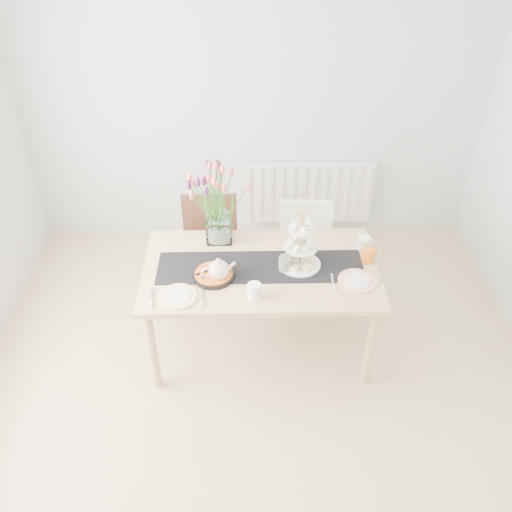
{
  "coord_description": "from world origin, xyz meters",
  "views": [
    {
      "loc": [
        -0.08,
        -2.17,
        3.06
      ],
      "look_at": [
        -0.02,
        0.66,
        0.89
      ],
      "focal_mm": 38.0,
      "sensor_mm": 36.0,
      "label": 1
    }
  ],
  "objects_px": {
    "plate_left": "(177,297)",
    "tart_tin": "(214,275)",
    "mug_white": "(254,291)",
    "radiator": "(308,192)",
    "chair_white": "(306,246)",
    "teapot": "(219,270)",
    "plate_right": "(357,281)",
    "chair_brown": "(210,242)",
    "tulip_vase": "(218,195)",
    "mug_orange": "(368,255)",
    "cake_stand": "(300,252)",
    "mug_grey": "(285,264)",
    "dining_table": "(260,276)",
    "cream_jug": "(364,243)"
  },
  "relations": [
    {
      "from": "cake_stand",
      "to": "cream_jug",
      "type": "bearing_deg",
      "value": 21.46
    },
    {
      "from": "teapot",
      "to": "cream_jug",
      "type": "xyz_separation_m",
      "value": [
        1.01,
        0.31,
        -0.02
      ]
    },
    {
      "from": "teapot",
      "to": "mug_grey",
      "type": "xyz_separation_m",
      "value": [
        0.44,
        0.08,
        -0.02
      ]
    },
    {
      "from": "radiator",
      "to": "mug_grey",
      "type": "bearing_deg",
      "value": -101.97
    },
    {
      "from": "mug_grey",
      "to": "mug_orange",
      "type": "bearing_deg",
      "value": 11.97
    },
    {
      "from": "tulip_vase",
      "to": "teapot",
      "type": "relative_size",
      "value": 2.92
    },
    {
      "from": "mug_grey",
      "to": "mug_orange",
      "type": "relative_size",
      "value": 1.07
    },
    {
      "from": "mug_orange",
      "to": "plate_right",
      "type": "height_order",
      "value": "mug_orange"
    },
    {
      "from": "plate_left",
      "to": "tulip_vase",
      "type": "bearing_deg",
      "value": 68.51
    },
    {
      "from": "cake_stand",
      "to": "mug_white",
      "type": "xyz_separation_m",
      "value": [
        -0.32,
        -0.32,
        -0.07
      ]
    },
    {
      "from": "dining_table",
      "to": "mug_white",
      "type": "relative_size",
      "value": 15.21
    },
    {
      "from": "mug_grey",
      "to": "mug_white",
      "type": "relative_size",
      "value": 1.04
    },
    {
      "from": "chair_brown",
      "to": "cake_stand",
      "type": "distance_m",
      "value": 0.97
    },
    {
      "from": "chair_brown",
      "to": "tulip_vase",
      "type": "relative_size",
      "value": 1.3
    },
    {
      "from": "tulip_vase",
      "to": "tart_tin",
      "type": "xyz_separation_m",
      "value": [
        -0.03,
        -0.43,
        -0.36
      ]
    },
    {
      "from": "radiator",
      "to": "mug_grey",
      "type": "height_order",
      "value": "mug_grey"
    },
    {
      "from": "cream_jug",
      "to": "mug_grey",
      "type": "height_order",
      "value": "mug_grey"
    },
    {
      "from": "dining_table",
      "to": "teapot",
      "type": "bearing_deg",
      "value": -157.96
    },
    {
      "from": "plate_left",
      "to": "tart_tin",
      "type": "bearing_deg",
      "value": 42.05
    },
    {
      "from": "mug_orange",
      "to": "plate_right",
      "type": "relative_size",
      "value": 0.4
    },
    {
      "from": "tulip_vase",
      "to": "plate_left",
      "type": "height_order",
      "value": "tulip_vase"
    },
    {
      "from": "cream_jug",
      "to": "tart_tin",
      "type": "relative_size",
      "value": 0.35
    },
    {
      "from": "tart_tin",
      "to": "mug_white",
      "type": "height_order",
      "value": "mug_white"
    },
    {
      "from": "dining_table",
      "to": "chair_brown",
      "type": "xyz_separation_m",
      "value": [
        -0.38,
        0.63,
        -0.16
      ]
    },
    {
      "from": "cake_stand",
      "to": "cream_jug",
      "type": "height_order",
      "value": "cake_stand"
    },
    {
      "from": "teapot",
      "to": "cream_jug",
      "type": "relative_size",
      "value": 2.33
    },
    {
      "from": "chair_brown",
      "to": "tulip_vase",
      "type": "bearing_deg",
      "value": -72.34
    },
    {
      "from": "tulip_vase",
      "to": "tart_tin",
      "type": "relative_size",
      "value": 2.39
    },
    {
      "from": "mug_orange",
      "to": "plate_right",
      "type": "bearing_deg",
      "value": -140.3
    },
    {
      "from": "tulip_vase",
      "to": "cake_stand",
      "type": "xyz_separation_m",
      "value": [
        0.56,
        -0.33,
        -0.25
      ]
    },
    {
      "from": "chair_white",
      "to": "mug_orange",
      "type": "bearing_deg",
      "value": -55.36
    },
    {
      "from": "mug_white",
      "to": "mug_orange",
      "type": "relative_size",
      "value": 1.03
    },
    {
      "from": "chair_white",
      "to": "teapot",
      "type": "relative_size",
      "value": 3.62
    },
    {
      "from": "dining_table",
      "to": "mug_orange",
      "type": "bearing_deg",
      "value": 3.95
    },
    {
      "from": "dining_table",
      "to": "mug_grey",
      "type": "relative_size",
      "value": 14.68
    },
    {
      "from": "radiator",
      "to": "mug_orange",
      "type": "height_order",
      "value": "mug_orange"
    },
    {
      "from": "tulip_vase",
      "to": "tart_tin",
      "type": "distance_m",
      "value": 0.56
    },
    {
      "from": "tart_tin",
      "to": "mug_grey",
      "type": "xyz_separation_m",
      "value": [
        0.48,
        0.06,
        0.04
      ]
    },
    {
      "from": "cream_jug",
      "to": "plate_right",
      "type": "distance_m",
      "value": 0.38
    },
    {
      "from": "chair_white",
      "to": "teapot",
      "type": "xyz_separation_m",
      "value": [
        -0.66,
        -0.71,
        0.34
      ]
    },
    {
      "from": "cake_stand",
      "to": "mug_grey",
      "type": "bearing_deg",
      "value": -154.99
    },
    {
      "from": "dining_table",
      "to": "mug_grey",
      "type": "xyz_separation_m",
      "value": [
        0.17,
        -0.03,
        0.13
      ]
    },
    {
      "from": "teapot",
      "to": "plate_right",
      "type": "distance_m",
      "value": 0.91
    },
    {
      "from": "mug_white",
      "to": "radiator",
      "type": "bearing_deg",
      "value": 82.62
    },
    {
      "from": "plate_left",
      "to": "teapot",
      "type": "bearing_deg",
      "value": 35.07
    },
    {
      "from": "cake_stand",
      "to": "mug_orange",
      "type": "height_order",
      "value": "cake_stand"
    },
    {
      "from": "teapot",
      "to": "plate_right",
      "type": "bearing_deg",
      "value": -21.52
    },
    {
      "from": "dining_table",
      "to": "tulip_vase",
      "type": "relative_size",
      "value": 2.37
    },
    {
      "from": "mug_white",
      "to": "cake_stand",
      "type": "bearing_deg",
      "value": 54.52
    },
    {
      "from": "tart_tin",
      "to": "mug_grey",
      "type": "height_order",
      "value": "mug_grey"
    }
  ]
}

